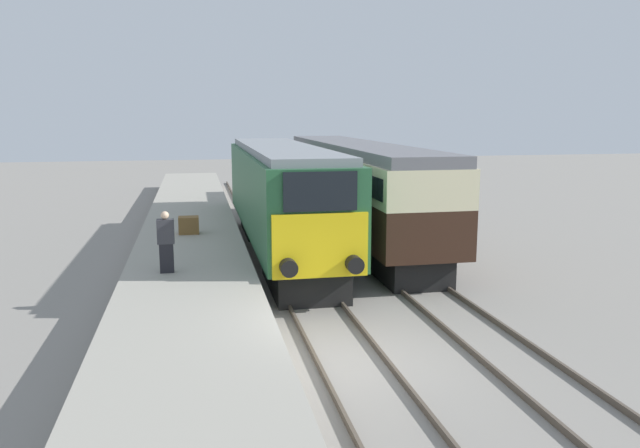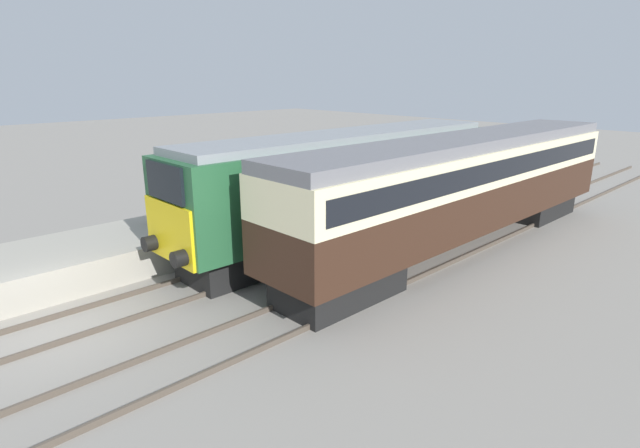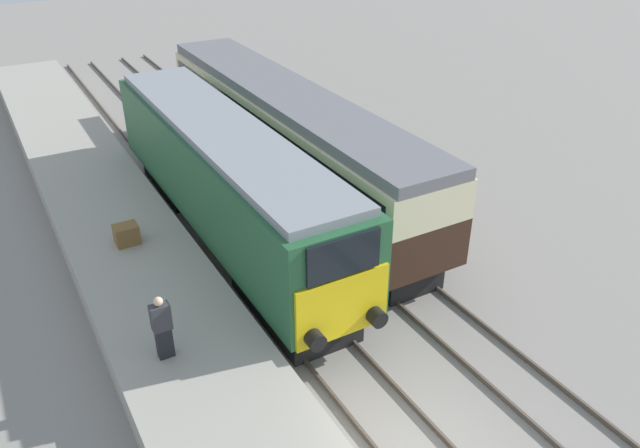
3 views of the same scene
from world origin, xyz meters
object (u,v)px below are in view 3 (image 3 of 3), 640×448
locomotive (226,178)px  person_on_platform (162,328)px  luggage_crate (127,234)px  passenger_carriage (288,132)px

locomotive → person_on_platform: bearing=-124.3°
luggage_crate → locomotive: bearing=3.9°
person_on_platform → luggage_crate: person_on_platform is taller
locomotive → luggage_crate: size_ratio=20.82×
locomotive → person_on_platform: locomotive is taller
passenger_carriage → person_on_platform: size_ratio=10.22×
luggage_crate → person_on_platform: bearing=-95.7°
passenger_carriage → person_on_platform: (-7.27, -7.95, -0.60)m
locomotive → luggage_crate: 3.48m
passenger_carriage → person_on_platform: passenger_carriage is taller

